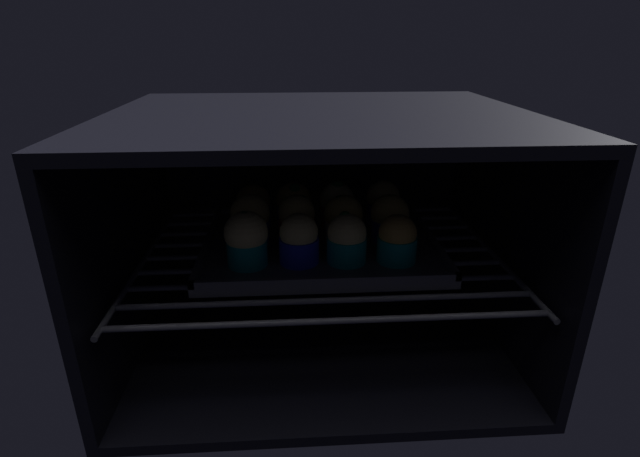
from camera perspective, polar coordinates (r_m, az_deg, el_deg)
oven_cavity at (r=77.31cm, az=-0.15°, el=0.60°), size 59.00×47.00×37.00cm
oven_rack at (r=74.77cm, az=0.05°, el=-3.02°), size 54.80×42.00×0.80cm
baking_tray at (r=75.29cm, az=-0.00°, el=-1.93°), size 35.72×28.50×2.20cm
muffin_row0_col0 at (r=67.01cm, az=-8.79°, el=-1.27°), size 6.14×6.14×7.97cm
muffin_row0_col1 at (r=67.23cm, az=-2.53°, el=-1.36°), size 5.69×5.69×7.31cm
muffin_row0_col2 at (r=67.46cm, az=3.22°, el=-1.30°), size 5.69×5.69×7.44cm
muffin_row0_col3 at (r=68.52cm, az=9.22°, el=-1.34°), size 5.69×5.69×6.98cm
muffin_row1_col0 at (r=74.06cm, az=-8.32°, el=1.07°), size 6.09×6.09×7.89cm
muffin_row1_col1 at (r=73.79cm, az=-2.79°, el=1.12°), size 5.71×5.71×7.67cm
muffin_row1_col2 at (r=74.36cm, az=2.81°, el=1.19°), size 6.07×6.07×7.44cm
muffin_row1_col3 at (r=75.44cm, az=8.33°, el=1.22°), size 5.99×5.99×7.39cm
muffin_row2_col0 at (r=81.04cm, az=-7.94°, el=2.59°), size 5.77×5.77×7.18cm
muffin_row2_col1 at (r=80.30cm, az=-3.17°, el=2.80°), size 5.85×5.85×7.81cm
muffin_row2_col2 at (r=80.78cm, az=2.01°, el=2.91°), size 5.85×5.85×7.78cm
muffin_row2_col3 at (r=81.92cm, az=7.49°, el=3.03°), size 5.69×5.69×7.57cm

